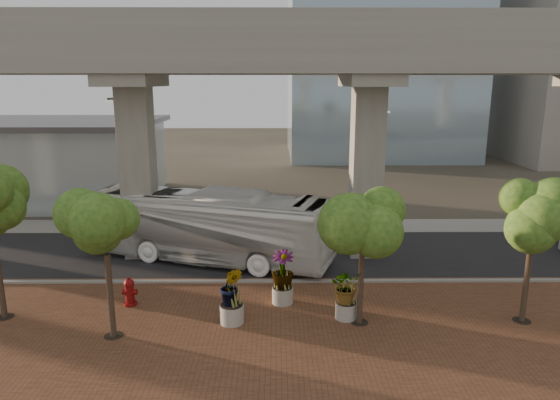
{
  "coord_description": "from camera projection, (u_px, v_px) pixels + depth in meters",
  "views": [
    {
      "loc": [
        1.23,
        -23.9,
        9.2
      ],
      "look_at": [
        1.43,
        0.5,
        3.44
      ],
      "focal_mm": 32.0,
      "sensor_mm": 36.0,
      "label": 1
    }
  ],
  "objects": [
    {
      "name": "planter_front",
      "position": [
        347.0,
        288.0,
        19.56
      ],
      "size": [
        1.89,
        1.89,
        2.08
      ],
      "color": "gray",
      "rests_on": "ground"
    },
    {
      "name": "planter_left",
      "position": [
        231.0,
        289.0,
        19.16
      ],
      "size": [
        2.08,
        2.08,
        2.29
      ],
      "color": "#AAA399",
      "rests_on": "ground"
    },
    {
      "name": "street_tree_far_east",
      "position": [
        534.0,
        218.0,
        18.66
      ],
      "size": [
        3.18,
        3.18,
        5.67
      ],
      "color": "#493929",
      "rests_on": "ground"
    },
    {
      "name": "ground",
      "position": [
        252.0,
        268.0,
        25.37
      ],
      "size": [
        160.0,
        160.0,
        0.0
      ],
      "primitive_type": "plane",
      "color": "#322F24",
      "rests_on": "ground"
    },
    {
      "name": "far_sidewalk",
      "position": [
        257.0,
        226.0,
        32.66
      ],
      "size": [
        90.0,
        3.0,
        0.06
      ],
      "primitive_type": "cube",
      "color": "gray",
      "rests_on": "ground"
    },
    {
      "name": "asphalt_road",
      "position": [
        254.0,
        254.0,
        27.31
      ],
      "size": [
        90.0,
        8.0,
        0.04
      ],
      "primitive_type": "cube",
      "color": "black",
      "rests_on": "ground"
    },
    {
      "name": "station_pavilion",
      "position": [
        12.0,
        159.0,
        40.04
      ],
      "size": [
        23.0,
        13.0,
        6.3
      ],
      "color": "#A7B7BE",
      "rests_on": "ground"
    },
    {
      "name": "transit_bus",
      "position": [
        205.0,
        226.0,
        26.12
      ],
      "size": [
        13.7,
        7.36,
        3.74
      ],
      "primitive_type": "imported",
      "rotation": [
        0.0,
        0.0,
        1.24
      ],
      "color": "silver",
      "rests_on": "ground"
    },
    {
      "name": "fire_hydrant",
      "position": [
        130.0,
        292.0,
        20.9
      ],
      "size": [
        0.61,
        0.55,
        1.22
      ],
      "color": "maroon",
      "rests_on": "ground"
    },
    {
      "name": "streetlamp_west",
      "position": [
        118.0,
        158.0,
        29.43
      ],
      "size": [
        0.41,
        1.21,
        8.32
      ],
      "color": "#2B2C30",
      "rests_on": "ground"
    },
    {
      "name": "street_tree_near_east",
      "position": [
        364.0,
        211.0,
        18.46
      ],
      "size": [
        3.49,
        3.49,
        6.09
      ],
      "color": "#493929",
      "rests_on": "ground"
    },
    {
      "name": "streetlamp_east",
      "position": [
        381.0,
        163.0,
        30.02
      ],
      "size": [
        0.38,
        1.11,
        7.68
      ],
      "color": "#302F35",
      "rests_on": "ground"
    },
    {
      "name": "planter_right",
      "position": [
        283.0,
        272.0,
        20.91
      ],
      "size": [
        2.17,
        2.17,
        2.31
      ],
      "color": "gray",
      "rests_on": "ground"
    },
    {
      "name": "transit_viaduct",
      "position": [
        252.0,
        121.0,
        25.64
      ],
      "size": [
        72.0,
        5.6,
        12.4
      ],
      "color": "gray",
      "rests_on": "ground"
    },
    {
      "name": "curb_strip",
      "position": [
        250.0,
        282.0,
        23.4
      ],
      "size": [
        70.0,
        0.25,
        0.16
      ],
      "primitive_type": "cube",
      "color": "gray",
      "rests_on": "ground"
    },
    {
      "name": "brick_plaza",
      "position": [
        241.0,
        349.0,
        17.57
      ],
      "size": [
        70.0,
        13.0,
        0.06
      ],
      "primitive_type": "cube",
      "color": "brown",
      "rests_on": "ground"
    },
    {
      "name": "street_tree_near_west",
      "position": [
        105.0,
        230.0,
        17.52
      ],
      "size": [
        3.15,
        3.15,
        5.52
      ],
      "color": "#493929",
      "rests_on": "ground"
    }
  ]
}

